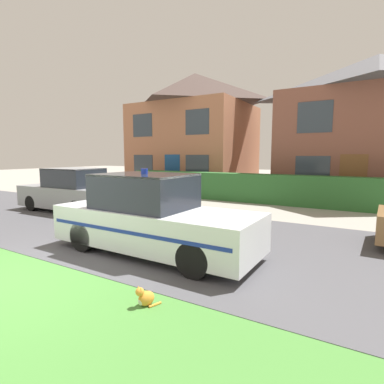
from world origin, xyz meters
The scene contains 8 objects.
ground_plane centered at (0.00, 0.00, 0.00)m, with size 80.00×80.00×0.00m, color gray.
road_strip centered at (0.00, 3.83, 0.01)m, with size 28.00×5.85×0.01m, color #4C4C51.
garden_hedge centered at (1.22, 10.17, 0.63)m, with size 13.81×0.75×1.25m, color #2D662D.
police_car centered at (1.16, 2.40, 0.76)m, with size 4.48×1.68×1.78m.
cat centered at (2.48, 0.53, 0.12)m, with size 0.28×0.30×0.30m.
neighbour_car_far centered at (-4.41, 4.68, 0.74)m, with size 3.93×1.68×1.58m.
house_left centered at (-4.61, 14.23, 3.63)m, with size 6.96×6.12×7.11m.
house_right centered at (5.15, 13.91, 3.36)m, with size 8.35×5.77×6.59m.
Camera 1 is at (5.01, -2.50, 2.06)m, focal length 28.00 mm.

